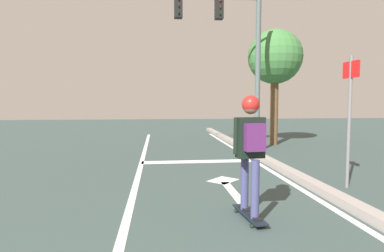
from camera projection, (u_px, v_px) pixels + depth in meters
The scene contains 11 objects.
lane_line_center at pixel (134, 190), 5.79m from camera, with size 0.12×20.00×0.01m, color silver.
lane_line_curbside at pixel (295, 185), 6.11m from camera, with size 0.12×20.00×0.01m, color silver.
stop_bar at pixel (201, 161), 8.58m from camera, with size 3.17×0.40×0.01m, color silver.
lane_arrow_stem at pixel (233, 192), 5.68m from camera, with size 0.16×1.40×0.01m, color silver.
lane_arrow_head at pixel (223, 180), 6.52m from camera, with size 0.56×0.44×0.01m, color silver.
curb_strip at pixel (308, 182), 6.13m from camera, with size 0.24×24.00×0.14m, color #9E9591.
skateboard at pixel (249, 215), 4.35m from camera, with size 0.27×0.86×0.08m.
skater at pixel (251, 140), 4.26m from camera, with size 0.44×0.61×1.60m.
traffic_signal_mast at pixel (228, 36), 9.90m from camera, with size 3.83×0.34×5.21m.
street_sign_post at pixel (350, 103), 5.85m from camera, with size 0.06×0.44×2.43m.
roadside_tree at pixel (275, 58), 11.76m from camera, with size 1.99×1.99×4.24m.
Camera 1 is at (0.35, 0.24, 1.59)m, focal length 30.03 mm.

